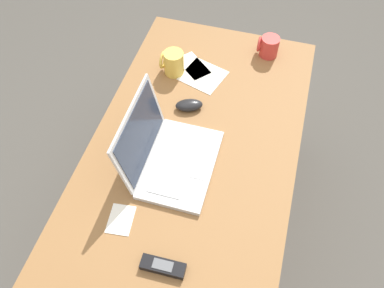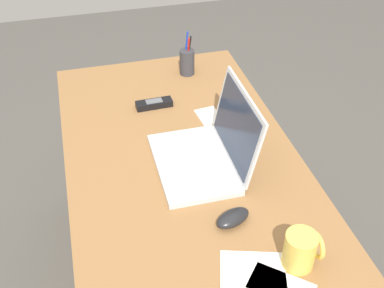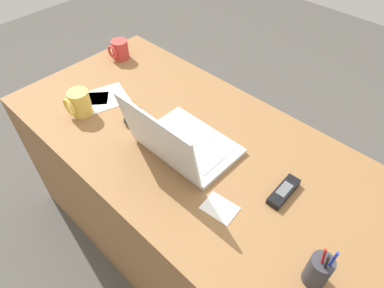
# 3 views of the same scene
# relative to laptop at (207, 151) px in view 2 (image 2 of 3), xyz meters

# --- Properties ---
(desk) EXTENTS (1.49, 0.75, 0.71)m
(desk) POSITION_rel_laptop_xyz_m (0.02, -0.07, -0.40)
(desk) COLOR olive
(desk) RESTS_ON ground
(laptop) EXTENTS (0.34, 0.28, 0.25)m
(laptop) POSITION_rel_laptop_xyz_m (0.00, 0.00, 0.00)
(laptop) COLOR silver
(laptop) RESTS_ON desk
(computer_mouse) EXTENTS (0.09, 0.12, 0.04)m
(computer_mouse) POSITION_rel_laptop_xyz_m (0.26, -0.00, -0.03)
(computer_mouse) COLOR black
(computer_mouse) RESTS_ON desk
(coffee_mug_white) EXTENTS (0.08, 0.09, 0.10)m
(coffee_mug_white) POSITION_rel_laptop_xyz_m (0.44, 0.12, 0.00)
(coffee_mug_white) COLOR #E0BC4C
(coffee_mug_white) RESTS_ON desk
(cordless_phone) EXTENTS (0.05, 0.14, 0.03)m
(cordless_phone) POSITION_rel_laptop_xyz_m (-0.36, -0.10, -0.04)
(cordless_phone) COLOR black
(cordless_phone) RESTS_ON desk
(pen_holder) EXTENTS (0.06, 0.06, 0.18)m
(pen_holder) POSITION_rel_laptop_xyz_m (-0.57, 0.08, 0.00)
(pen_holder) COLOR #333338
(pen_holder) RESTS_ON desk
(paper_note_near_laptop) EXTENTS (0.11, 0.09, 0.00)m
(paper_note_near_laptop) POSITION_rel_laptop_xyz_m (-0.25, 0.08, -0.05)
(paper_note_near_laptop) COLOR white
(paper_note_near_laptop) RESTS_ON desk
(paper_note_left) EXTENTS (0.20, 0.20, 0.00)m
(paper_note_left) POSITION_rel_laptop_xyz_m (0.45, -0.01, -0.05)
(paper_note_left) COLOR white
(paper_note_left) RESTS_ON desk
(paper_note_right) EXTENTS (0.17, 0.17, 0.00)m
(paper_note_right) POSITION_rel_laptop_xyz_m (0.49, 0.05, -0.05)
(paper_note_right) COLOR white
(paper_note_right) RESTS_ON desk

